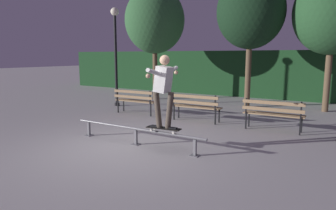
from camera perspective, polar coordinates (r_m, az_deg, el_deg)
The scene contains 12 objects.
ground_plane at distance 6.92m, azimuth -7.31°, elevation -7.89°, with size 90.00×90.00×0.00m, color #ADAAA8.
hedge_backdrop at distance 15.78m, azimuth 16.31°, elevation 5.68°, with size 24.00×1.20×2.28m, color #193D1E.
grind_rail at distance 7.02m, azimuth -6.10°, elevation -4.99°, with size 3.58×0.18×0.41m.
skateboard at distance 6.56m, azimuth -0.85°, elevation -4.43°, with size 0.80×0.28×0.09m.
skateboarder at distance 6.40m, azimuth -0.85°, elevation 3.73°, with size 0.63×1.40×1.56m.
park_bench_leftmost at distance 10.64m, azimuth -6.24°, elevation 1.14°, with size 1.61×0.46×0.88m.
park_bench_left_center at distance 9.40m, azimuth 5.13°, elevation 0.07°, with size 1.61×0.46×0.88m.
park_bench_right_center at distance 8.63m, azimuth 19.22°, elevation -1.24°, with size 1.61×0.46×0.88m.
tree_far_right at distance 12.47m, azimuth 28.70°, elevation 15.07°, with size 2.70×2.70×5.03m.
tree_behind_benches at distance 12.47m, azimuth 15.33°, elevation 16.58°, with size 2.58×2.58×5.12m.
tree_far_left at distance 14.32m, azimuth -2.52°, elevation 15.63°, with size 2.73×2.73×5.13m.
lamp_post_left at distance 12.45m, azimuth -9.88°, elevation 11.20°, with size 0.32×0.32×3.90m.
Camera 1 is at (4.18, -5.12, 2.04)m, focal length 32.31 mm.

